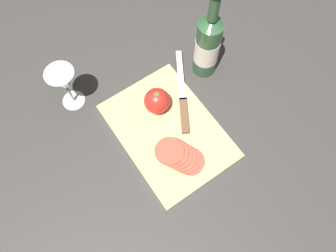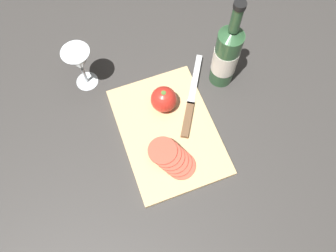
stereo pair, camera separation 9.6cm
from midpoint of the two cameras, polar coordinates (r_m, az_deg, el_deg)
The scene contains 7 objects.
ground_plane at distance 1.02m, azimuth -6.39°, elevation 0.55°, with size 3.00×3.00×0.00m, color #383533.
cutting_board at distance 1.00m, azimuth -2.74°, elevation -1.20°, with size 0.39×0.28×0.02m.
wine_bottle at distance 1.02m, azimuth 4.16°, elevation 13.47°, with size 0.08×0.08×0.33m.
wine_glass at distance 1.01m, azimuth -20.32°, elevation 6.86°, with size 0.08×0.08×0.16m.
whole_tomato at distance 0.99m, azimuth -4.70°, elevation 4.06°, with size 0.08×0.08×0.08m.
knife at distance 1.01m, azimuth 0.03°, elevation 2.88°, with size 0.27×0.18×0.01m.
tomato_slice_stack_near at distance 0.94m, azimuth -0.83°, elevation -5.63°, with size 0.14×0.12×0.04m.
Camera 1 is at (0.39, -0.19, 0.93)m, focal length 35.00 mm.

